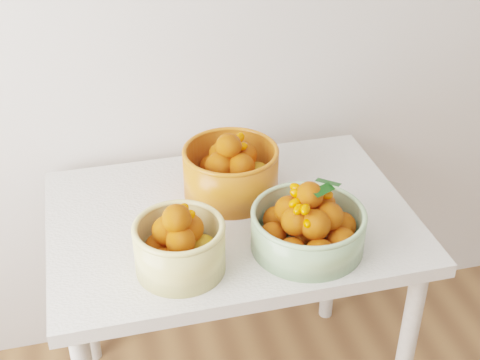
# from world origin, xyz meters

# --- Properties ---
(table) EXTENTS (1.00, 0.70, 0.75)m
(table) POSITION_xyz_m (-0.39, 1.60, 0.65)
(table) COLOR silver
(table) RESTS_ON ground
(bowl_cream) EXTENTS (0.30, 0.30, 0.19)m
(bowl_cream) POSITION_xyz_m (-0.56, 1.41, 0.82)
(bowl_cream) COLOR #D6C477
(bowl_cream) RESTS_ON table
(bowl_green) EXTENTS (0.32, 0.32, 0.19)m
(bowl_green) POSITION_xyz_m (-0.23, 1.42, 0.82)
(bowl_green) COLOR #92B785
(bowl_green) RESTS_ON table
(bowl_orange) EXTENTS (0.31, 0.31, 0.20)m
(bowl_orange) POSITION_xyz_m (-0.36, 1.71, 0.83)
(bowl_orange) COLOR #CB5919
(bowl_orange) RESTS_ON table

